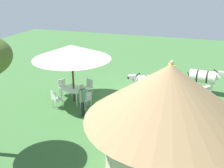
{
  "coord_description": "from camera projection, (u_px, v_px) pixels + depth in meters",
  "views": [
    {
      "loc": [
        -3.09,
        12.63,
        6.06
      ],
      "look_at": [
        1.04,
        0.33,
        1.0
      ],
      "focal_mm": 42.84,
      "sensor_mm": 36.0,
      "label": 1
    }
  ],
  "objects": [
    {
      "name": "ground_plane",
      "position": [
        132.0,
        102.0,
        14.27
      ],
      "size": [
        36.0,
        36.0,
        0.0
      ],
      "primitive_type": "plane",
      "color": "#3D6B37"
    },
    {
      "name": "thatched_hut",
      "position": [
        167.0,
        117.0,
        8.01
      ],
      "size": [
        5.01,
        5.01,
        3.88
      ],
      "rotation": [
        0.0,
        0.0,
        3.7
      ],
      "color": "beige",
      "rests_on": "ground_plane"
    },
    {
      "name": "shade_umbrella",
      "position": [
        72.0,
        52.0,
        13.34
      ],
      "size": [
        3.96,
        3.96,
        3.07
      ],
      "color": "#503023",
      "rests_on": "ground_plane"
    },
    {
      "name": "patio_dining_table",
      "position": [
        74.0,
        90.0,
        14.08
      ],
      "size": [
        1.42,
        1.23,
        0.74
      ],
      "rotation": [
        0.0,
        0.0,
        -0.28
      ],
      "color": "silver",
      "rests_on": "ground_plane"
    },
    {
      "name": "patio_chair_west_end",
      "position": [
        88.0,
        86.0,
        14.97
      ],
      "size": [
        0.55,
        0.54,
        0.9
      ],
      "rotation": [
        0.0,
        0.0,
        -0.33
      ],
      "color": "silver",
      "rests_on": "ground_plane"
    },
    {
      "name": "patio_chair_east_end",
      "position": [
        63.0,
        86.0,
        14.94
      ],
      "size": [
        0.59,
        0.59,
        0.9
      ],
      "rotation": [
        0.0,
        0.0,
        1.03
      ],
      "color": "white",
      "rests_on": "ground_plane"
    },
    {
      "name": "patio_chair_near_hut",
      "position": [
        56.0,
        98.0,
        13.38
      ],
      "size": [
        0.58,
        0.57,
        0.9
      ],
      "rotation": [
        0.0,
        0.0,
        -3.61
      ],
      "color": "silver",
      "rests_on": "ground_plane"
    },
    {
      "name": "patio_chair_near_lawn",
      "position": [
        87.0,
        99.0,
        13.33
      ],
      "size": [
        0.58,
        0.59,
        0.9
      ],
      "rotation": [
        0.0,
        0.0,
        -2.1
      ],
      "color": "white",
      "rests_on": "ground_plane"
    },
    {
      "name": "guest_beside_umbrella",
      "position": [
        82.0,
        97.0,
        12.42
      ],
      "size": [
        0.24,
        0.58,
        1.61
      ],
      "rotation": [
        0.0,
        0.0,
        4.81
      ],
      "color": "#202229",
      "rests_on": "ground_plane"
    },
    {
      "name": "standing_watcher",
      "position": [
        171.0,
        72.0,
        15.62
      ],
      "size": [
        0.48,
        0.5,
        1.74
      ],
      "rotation": [
        0.0,
        0.0,
        -0.85
      ],
      "color": "black",
      "rests_on": "ground_plane"
    },
    {
      "name": "striped_lounge_chair",
      "position": [
        124.0,
        107.0,
        13.11
      ],
      "size": [
        0.87,
        0.97,
        0.58
      ],
      "rotation": [
        0.0,
        0.0,
        0.53
      ],
      "color": "#C85441",
      "rests_on": "ground_plane"
    },
    {
      "name": "zebra_nearest_camera",
      "position": [
        192.0,
        100.0,
        12.16
      ],
      "size": [
        1.5,
        1.75,
        1.51
      ],
      "rotation": [
        0.0,
        0.0,
        2.47
      ],
      "color": "silver",
      "rests_on": "ground_plane"
    },
    {
      "name": "zebra_by_umbrella",
      "position": [
        150.0,
        81.0,
        14.54
      ],
      "size": [
        1.96,
        1.6,
        1.47
      ],
      "rotation": [
        0.0,
        0.0,
        5.36
      ],
      "color": "silver",
      "rests_on": "ground_plane"
    },
    {
      "name": "zebra_toward_hut",
      "position": [
        204.0,
        77.0,
        15.08
      ],
      "size": [
        2.09,
        0.88,
        1.49
      ],
      "rotation": [
        0.0,
        0.0,
        1.44
      ],
      "color": "silver",
      "rests_on": "ground_plane"
    }
  ]
}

